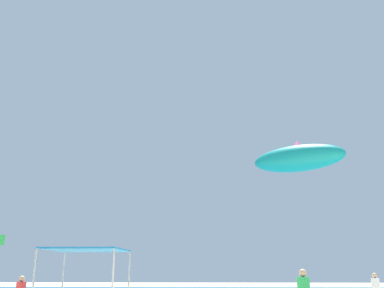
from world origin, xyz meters
TOP-DOWN VIEW (x-y plane):
  - canopy_tent at (-3.30, 3.49)m, footprint 2.95×3.28m
  - person_far_shore at (9.86, 8.76)m, footprint 0.40×0.40m
  - kite_inflatable_teal at (8.66, 19.01)m, footprint 7.44×5.11m

SIDE VIEW (x-z plane):
  - person_far_shore at x=9.86m, z-range 0.15..1.85m
  - canopy_tent at x=-3.30m, z-range 1.19..3.84m
  - kite_inflatable_teal at x=8.66m, z-range 9.00..11.60m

